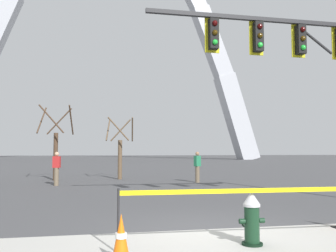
{
  "coord_description": "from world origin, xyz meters",
  "views": [
    {
      "loc": [
        -2.32,
        -7.24,
        1.65
      ],
      "look_at": [
        0.11,
        5.0,
        2.5
      ],
      "focal_mm": 38.66,
      "sensor_mm": 36.0,
      "label": 1
    }
  ],
  "objects": [
    {
      "name": "monument_arch",
      "position": [
        0.0,
        56.86,
        21.18
      ],
      "size": [
        55.08,
        3.31,
        48.38
      ],
      "color": "#B2B5BC",
      "rests_on": "ground"
    },
    {
      "name": "pedestrian_standing_center",
      "position": [
        -4.16,
        10.65,
        0.82
      ],
      "size": [
        0.38,
        0.27,
        1.59
      ],
      "color": "brown",
      "rests_on": "ground"
    },
    {
      "name": "caution_tape_barrier",
      "position": [
        0.94,
        -1.37,
        0.72
      ],
      "size": [
        5.84,
        0.2,
        1.04
      ],
      "color": "#232326",
      "rests_on": "ground"
    },
    {
      "name": "fire_hydrant",
      "position": [
        0.36,
        -1.24,
        0.47
      ],
      "size": [
        0.46,
        0.48,
        0.99
      ],
      "color": "black",
      "rests_on": "ground"
    },
    {
      "name": "pedestrian_walking_left",
      "position": [
        2.85,
        10.97,
        0.82
      ],
      "size": [
        0.39,
        0.35,
        1.59
      ],
      "color": "brown",
      "rests_on": "ground"
    },
    {
      "name": "tree_center_left",
      "position": [
        -0.97,
        13.86,
        1.58
      ],
      "size": [
        1.65,
        1.66,
        3.56
      ],
      "color": "brown",
      "rests_on": "ground"
    },
    {
      "name": "traffic_cone_by_hydrant",
      "position": [
        -1.95,
        -1.87,
        0.36
      ],
      "size": [
        0.36,
        0.36,
        0.73
      ],
      "color": "black",
      "rests_on": "ground"
    },
    {
      "name": "traffic_signal_gantry",
      "position": [
        4.22,
        2.64,
        4.4
      ],
      "size": [
        7.82,
        0.44,
        6.0
      ],
      "color": "#232326",
      "rests_on": "ground"
    },
    {
      "name": "tree_left_mid",
      "position": [
        -4.55,
        13.81,
        1.85
      ],
      "size": [
        1.92,
        1.93,
        4.16
      ],
      "color": "#473323",
      "rests_on": "ground"
    },
    {
      "name": "ground_plane",
      "position": [
        0.0,
        0.0,
        0.0
      ],
      "size": [
        240.0,
        240.0,
        0.0
      ],
      "primitive_type": "plane",
      "color": "#474749"
    }
  ]
}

